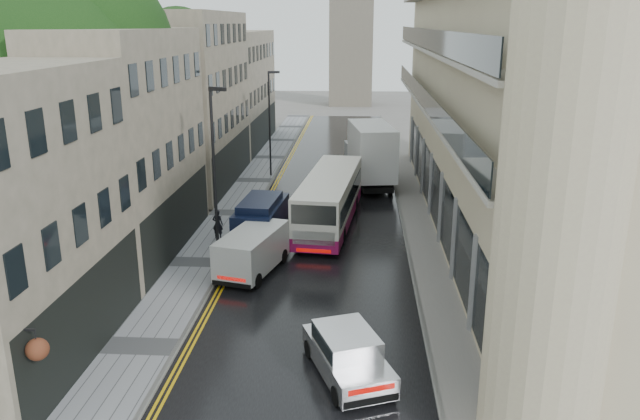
% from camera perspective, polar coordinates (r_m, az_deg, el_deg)
% --- Properties ---
extents(road, '(9.00, 85.00, 0.02)m').
position_cam_1_polar(road, '(38.18, 0.62, -0.56)').
color(road, black).
rests_on(road, ground).
extents(left_sidewalk, '(2.70, 85.00, 0.12)m').
position_cam_1_polar(left_sidewalk, '(38.90, -8.01, -0.32)').
color(left_sidewalk, gray).
rests_on(left_sidewalk, ground).
extents(right_sidewalk, '(1.80, 85.00, 0.12)m').
position_cam_1_polar(right_sidewalk, '(38.28, 8.72, -0.64)').
color(right_sidewalk, slate).
rests_on(right_sidewalk, ground).
extents(old_shop_row, '(4.50, 56.00, 12.00)m').
position_cam_1_polar(old_shop_row, '(40.88, -12.66, 8.81)').
color(old_shop_row, gray).
rests_on(old_shop_row, ground).
extents(modern_block, '(8.00, 40.00, 14.00)m').
position_cam_1_polar(modern_block, '(36.15, 17.27, 9.06)').
color(modern_block, beige).
rests_on(modern_block, ground).
extents(tree_near, '(10.56, 10.56, 13.89)m').
position_cam_1_polar(tree_near, '(32.60, -22.84, 7.64)').
color(tree_near, black).
rests_on(tree_near, ground).
extents(tree_far, '(9.24, 9.24, 12.46)m').
position_cam_1_polar(tree_far, '(44.51, -15.06, 9.56)').
color(tree_far, black).
rests_on(tree_far, ground).
extents(cream_bus, '(3.59, 11.25, 3.02)m').
position_cam_1_polar(cream_bus, '(33.32, -1.84, -0.44)').
color(cream_bus, silver).
rests_on(cream_bus, road).
extents(white_lorry, '(3.90, 8.91, 4.52)m').
position_cam_1_polar(white_lorry, '(43.09, 3.43, 4.55)').
color(white_lorry, silver).
rests_on(white_lorry, road).
extents(silver_hatchback, '(3.32, 4.71, 1.62)m').
position_cam_1_polar(silver_hatchback, '(19.84, 1.61, -15.41)').
color(silver_hatchback, silver).
rests_on(silver_hatchback, road).
extents(white_van, '(3.06, 4.96, 2.09)m').
position_cam_1_polar(white_van, '(28.56, -9.20, -4.65)').
color(white_van, silver).
rests_on(white_van, road).
extents(navy_van, '(2.43, 5.24, 2.60)m').
position_cam_1_polar(navy_van, '(31.99, -7.74, -1.73)').
color(navy_van, black).
rests_on(navy_van, road).
extents(pedestrian, '(0.64, 0.47, 1.62)m').
position_cam_1_polar(pedestrian, '(34.17, -9.33, -1.28)').
color(pedestrian, black).
rests_on(pedestrian, left_sidewalk).
extents(lamp_post_near, '(0.95, 0.55, 8.33)m').
position_cam_1_polar(lamp_post_near, '(31.04, -9.64, 3.31)').
color(lamp_post_near, black).
rests_on(lamp_post_near, left_sidewalk).
extents(lamp_post_far, '(0.90, 0.43, 7.81)m').
position_cam_1_polar(lamp_post_far, '(47.36, -4.62, 7.79)').
color(lamp_post_far, black).
rests_on(lamp_post_far, left_sidewalk).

